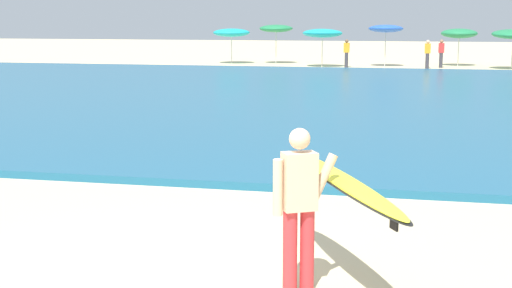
# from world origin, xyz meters

# --- Properties ---
(sea) EXTENTS (120.00, 28.00, 0.14)m
(sea) POSITION_xyz_m (0.00, 18.41, 0.07)
(sea) COLOR #1E6084
(sea) RESTS_ON ground
(surfer_with_board) EXTENTS (1.65, 2.70, 1.73)m
(surfer_with_board) POSITION_xyz_m (1.30, 0.32, 1.04)
(surfer_with_board) COLOR red
(surfer_with_board) RESTS_ON ground
(beach_umbrella_0) EXTENTS (2.24, 2.25, 2.14)m
(beach_umbrella_0) POSITION_xyz_m (-8.89, 36.57, 1.87)
(beach_umbrella_0) COLOR beige
(beach_umbrella_0) RESTS_ON ground
(beach_umbrella_1) EXTENTS (2.04, 2.04, 2.38)m
(beach_umbrella_1) POSITION_xyz_m (-6.22, 37.13, 2.12)
(beach_umbrella_1) COLOR beige
(beach_umbrella_1) RESTS_ON ground
(beach_umbrella_2) EXTENTS (2.26, 2.27, 2.18)m
(beach_umbrella_2) POSITION_xyz_m (-3.05, 34.66, 1.91)
(beach_umbrella_2) COLOR beige
(beach_umbrella_2) RESTS_ON ground
(beach_umbrella_3) EXTENTS (1.98, 1.99, 2.41)m
(beach_umbrella_3) POSITION_xyz_m (0.46, 35.75, 2.16)
(beach_umbrella_3) COLOR beige
(beach_umbrella_3) RESTS_ON ground
(beach_umbrella_4) EXTENTS (2.08, 2.09, 2.17)m
(beach_umbrella_4) POSITION_xyz_m (4.62, 37.20, 1.88)
(beach_umbrella_4) COLOR beige
(beach_umbrella_4) RESTS_ON ground
(beachgoer_near_row_left) EXTENTS (0.32, 0.20, 1.58)m
(beachgoer_near_row_left) POSITION_xyz_m (-1.65, 34.51, 0.84)
(beachgoer_near_row_left) COLOR #383842
(beachgoer_near_row_left) RESTS_ON ground
(beachgoer_near_row_mid) EXTENTS (0.32, 0.20, 1.58)m
(beachgoer_near_row_mid) POSITION_xyz_m (2.82, 34.48, 0.84)
(beachgoer_near_row_mid) COLOR #383842
(beachgoer_near_row_mid) RESTS_ON ground
(beachgoer_near_row_right) EXTENTS (0.32, 0.20, 1.58)m
(beachgoer_near_row_right) POSITION_xyz_m (3.58, 35.30, 0.84)
(beachgoer_near_row_right) COLOR #383842
(beachgoer_near_row_right) RESTS_ON ground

